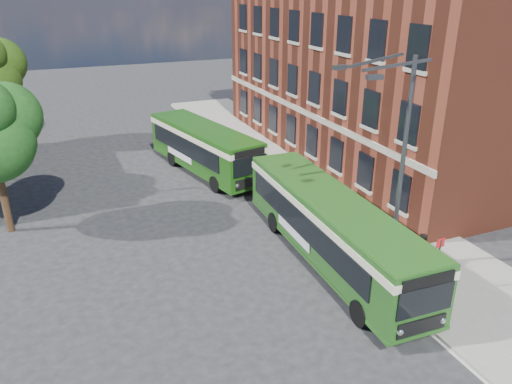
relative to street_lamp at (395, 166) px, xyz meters
name	(u,v)px	position (x,y,z in m)	size (l,w,h in m)	color
ground	(260,272)	(-4.84, 2.00, -4.79)	(120.00, 120.00, 0.00)	#242427
pavement	(314,182)	(2.16, 10.00, -4.72)	(6.00, 48.00, 0.15)	gray
kerb_line	(268,191)	(-0.89, 10.00, -4.79)	(0.12, 48.00, 0.01)	beige
brick_office	(381,53)	(9.16, 14.00, 2.18)	(12.10, 26.00, 14.20)	brown
street_lamp	(395,166)	(0.00, 0.00, 0.00)	(2.96, 2.38, 9.00)	#393B3E
bus_stop_sign	(437,262)	(0.76, -2.20, -3.28)	(0.35, 0.08, 2.52)	#393B3E
bus_front	(331,223)	(-1.64, 1.73, -2.96)	(2.93, 12.67, 3.02)	#23581B
bus_rear	(204,145)	(-3.38, 14.49, -2.96)	(4.73, 10.56, 3.02)	#1B4E11
pedestrian_a	(427,279)	(0.21, -2.39, -3.78)	(0.63, 0.41, 1.72)	black
pedestrian_b	(421,251)	(1.51, -0.45, -3.85)	(0.77, 0.60, 1.59)	black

